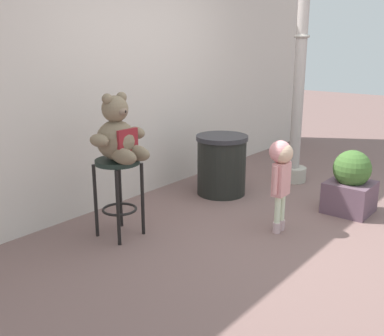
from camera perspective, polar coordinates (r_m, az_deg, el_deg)
ground_plane at (r=4.34m, az=11.43°, el=-7.98°), size 24.00×24.00×0.00m
building_wall at (r=5.17m, az=-7.89°, el=17.08°), size 7.88×0.30×3.71m
bar_stool_with_teddy at (r=4.08m, az=-9.27°, el=-1.68°), size 0.39×0.39×0.72m
teddy_bear at (r=3.95m, az=-9.27°, el=4.05°), size 0.54×0.49×0.58m
child_walking at (r=4.16m, az=11.18°, el=0.20°), size 0.27×0.22×0.87m
trash_bin at (r=5.22m, az=3.74°, el=0.43°), size 0.59×0.59×0.69m
lamppost at (r=5.68m, az=13.32°, el=10.41°), size 0.32×0.32×3.07m
planter_with_shrub at (r=4.93m, az=19.35°, el=-1.93°), size 0.45×0.45×0.66m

